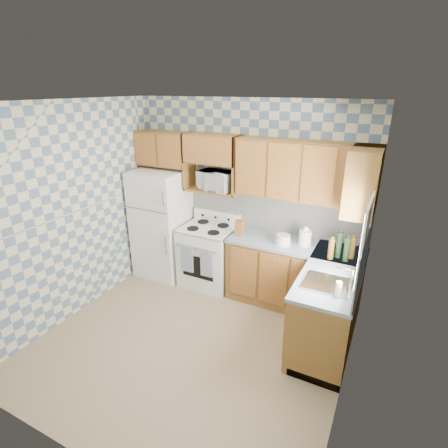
{
  "coord_description": "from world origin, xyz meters",
  "views": [
    {
      "loc": [
        1.84,
        -2.83,
        2.84
      ],
      "look_at": [
        0.05,
        0.75,
        1.25
      ],
      "focal_mm": 28.0,
      "sensor_mm": 36.0,
      "label": 1
    }
  ],
  "objects_px": {
    "stove_body": "(209,256)",
    "electric_kettle": "(305,238)",
    "microwave": "(217,181)",
    "refrigerator": "(162,224)"
  },
  "relations": [
    {
      "from": "stove_body",
      "to": "electric_kettle",
      "type": "xyz_separation_m",
      "value": [
        1.41,
        0.03,
        0.57
      ]
    },
    {
      "from": "stove_body",
      "to": "electric_kettle",
      "type": "height_order",
      "value": "electric_kettle"
    },
    {
      "from": "stove_body",
      "to": "electric_kettle",
      "type": "distance_m",
      "value": 1.52
    },
    {
      "from": "microwave",
      "to": "stove_body",
      "type": "bearing_deg",
      "value": -103.78
    },
    {
      "from": "microwave",
      "to": "electric_kettle",
      "type": "xyz_separation_m",
      "value": [
        1.35,
        -0.12,
        -0.57
      ]
    },
    {
      "from": "refrigerator",
      "to": "electric_kettle",
      "type": "xyz_separation_m",
      "value": [
        2.21,
        0.06,
        0.18
      ]
    },
    {
      "from": "stove_body",
      "to": "microwave",
      "type": "bearing_deg",
      "value": 68.26
    },
    {
      "from": "stove_body",
      "to": "electric_kettle",
      "type": "bearing_deg",
      "value": 1.26
    },
    {
      "from": "microwave",
      "to": "electric_kettle",
      "type": "bearing_deg",
      "value": 2.69
    },
    {
      "from": "stove_body",
      "to": "refrigerator",
      "type": "bearing_deg",
      "value": -178.22
    }
  ]
}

